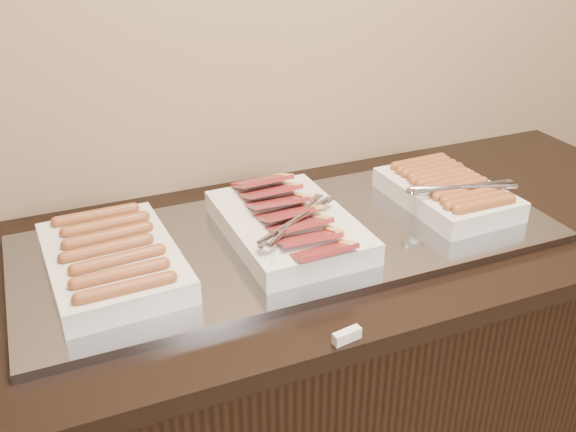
# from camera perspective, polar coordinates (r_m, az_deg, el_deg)

# --- Properties ---
(counter) EXTENTS (2.06, 0.76, 0.90)m
(counter) POSITION_cam_1_polar(r_m,az_deg,el_deg) (1.72, 0.70, -15.33)
(counter) COLOR black
(counter) RESTS_ON ground
(warming_tray) EXTENTS (1.20, 0.50, 0.02)m
(warming_tray) POSITION_cam_1_polar(r_m,az_deg,el_deg) (1.45, 0.31, -2.05)
(warming_tray) COLOR gray
(warming_tray) RESTS_ON counter
(dish_left) EXTENTS (0.27, 0.38, 0.07)m
(dish_left) POSITION_cam_1_polar(r_m,az_deg,el_deg) (1.34, -15.34, -3.75)
(dish_left) COLOR silver
(dish_left) RESTS_ON warming_tray
(dish_center) EXTENTS (0.27, 0.42, 0.09)m
(dish_center) POSITION_cam_1_polar(r_m,az_deg,el_deg) (1.42, 0.01, -0.71)
(dish_center) COLOR silver
(dish_center) RESTS_ON warming_tray
(dish_right) EXTENTS (0.27, 0.34, 0.08)m
(dish_right) POSITION_cam_1_polar(r_m,az_deg,el_deg) (1.61, 14.02, 2.20)
(dish_right) COLOR silver
(dish_right) RESTS_ON warming_tray
(label_holder) EXTENTS (0.06, 0.02, 0.02)m
(label_holder) POSITION_cam_1_polar(r_m,az_deg,el_deg) (1.16, 5.25, -10.56)
(label_holder) COLOR silver
(label_holder) RESTS_ON counter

